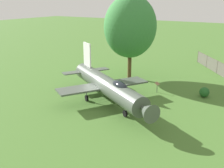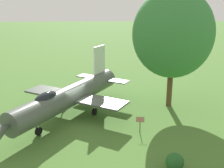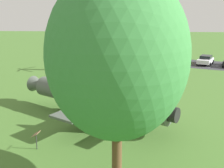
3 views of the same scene
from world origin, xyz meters
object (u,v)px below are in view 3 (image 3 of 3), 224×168
parked_car_white (205,60)px  parked_car_green (159,56)px  parked_car_yellow (183,58)px  display_jet (93,96)px  shade_tree (117,56)px  parked_car_red (140,55)px  info_plaque (36,136)px  palm_tree (94,48)px

parked_car_white → parked_car_green: bearing=-86.0°
parked_car_yellow → display_jet: bearing=-6.2°
shade_tree → parked_car_white: bearing=-20.5°
parked_car_green → display_jet: bearing=7.1°
display_jet → parked_car_red: 28.99m
shade_tree → parked_car_red: 37.96m
info_plaque → parked_car_green: (32.83, -10.56, -0.08)m
shade_tree → info_plaque: bearing=57.1°
shade_tree → info_plaque: size_ratio=8.94×
parked_car_green → parked_car_red: parked_car_green is taller
parked_car_red → parked_car_white: bearing=92.4°
display_jet → shade_tree: 10.29m
palm_tree → parked_car_white: palm_tree is taller
parked_car_red → info_plaque: bearing=11.6°
display_jet → parked_car_green: size_ratio=2.78×
shade_tree → info_plaque: shade_tree is taller
shade_tree → parked_car_white: shade_tree is taller
palm_tree → parked_car_red: 12.81m
palm_tree → info_plaque: (-23.61, 0.41, -2.51)m
display_jet → shade_tree: (-8.86, -2.41, 4.64)m
display_jet → parked_car_red: (28.62, -4.49, -1.04)m
parked_car_green → parked_car_white: bearing=92.0°
display_jet → parked_car_green: display_jet is taller
shade_tree → parked_car_yellow: shade_tree is taller
info_plaque → parked_car_white: 34.89m
parked_car_white → display_jet: bearing=-6.2°
info_plaque → shade_tree: bearing=-122.9°
palm_tree → parked_car_white: 18.64m
shade_tree → palm_tree: 27.56m
display_jet → info_plaque: size_ratio=11.51×
palm_tree → display_jet: bearing=-172.6°
parked_car_white → parked_car_green: parked_car_green is taller
parked_car_red → parked_car_green: bearing=92.3°
parked_car_yellow → parked_car_red: bearing=-93.1°
display_jet → palm_tree: palm_tree is taller
palm_tree → parked_car_yellow: size_ratio=1.31×
parked_car_white → info_plaque: bearing=-5.4°
parked_car_white → parked_car_yellow: (1.31, 3.32, -0.01)m
palm_tree → parked_car_yellow: bearing=-60.9°
display_jet → palm_tree: 18.33m
palm_tree → parked_car_green: size_ratio=1.35×
parked_car_yellow → parked_car_red: 7.63m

